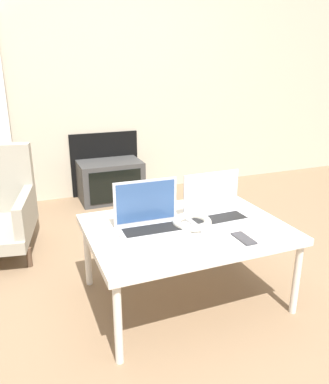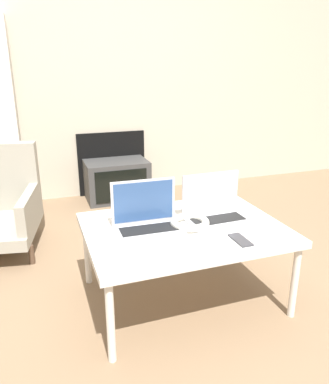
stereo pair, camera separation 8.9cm
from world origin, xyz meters
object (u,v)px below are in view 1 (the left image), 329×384
object	(u,v)px
laptop_right	(216,208)
headphones	(192,222)
phone	(244,238)
tv	(111,181)
laptop_left	(149,218)

from	to	relation	value
laptop_right	headphones	bearing A→B (deg)	-168.55
laptop_right	phone	xyz separation A→B (m)	(-0.00, -0.28, -0.05)
laptop_right	headphones	xyz separation A→B (m)	(-0.16, -0.04, -0.04)
tv	phone	bearing A→B (deg)	-85.15
laptop_left	tv	bearing A→B (deg)	84.65
laptop_left	phone	distance (m)	0.47
headphones	tv	xyz separation A→B (m)	(-0.01, 1.72, -0.26)
laptop_right	headphones	distance (m)	0.17
headphones	phone	size ratio (longest dim) A/B	1.46
tv	headphones	bearing A→B (deg)	-89.74
laptop_left	headphones	size ratio (longest dim) A/B	1.66
headphones	tv	world-z (taller)	headphones
laptop_left	laptop_right	bearing A→B (deg)	1.83
tv	laptop_left	bearing A→B (deg)	-97.18
laptop_left	laptop_right	xyz separation A→B (m)	(0.38, 0.00, 0.00)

